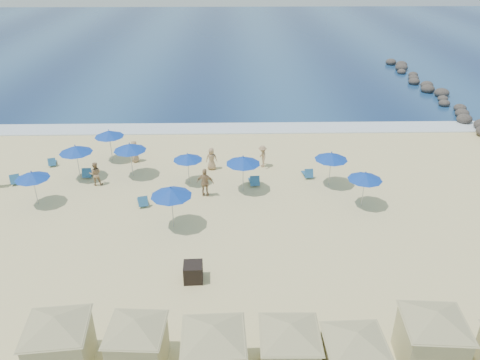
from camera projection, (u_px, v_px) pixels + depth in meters
The scene contains 31 objects.
ground at pixel (171, 232), 25.46m from camera, with size 160.00×160.00×0.00m, color beige.
ocean at pixel (209, 39), 74.31m from camera, with size 160.00×80.00×0.06m, color navy.
surf_line at pixel (192, 129), 39.21m from camera, with size 160.00×2.50×0.08m, color white.
rock_jetty at pixel (432, 91), 47.87m from camera, with size 2.56×26.66×0.96m.
trash_bin at pixel (193, 272), 21.68m from camera, with size 0.88×0.88×0.88m, color black.
cabana_0 at pixel (58, 337), 16.63m from camera, with size 4.45×4.45×2.80m.
cabana_1 at pixel (137, 338), 16.75m from camera, with size 4.12×4.12×2.59m.
cabana_2 at pixel (214, 346), 16.25m from camera, with size 4.48×4.48×2.81m.
cabana_3 at pixel (289, 343), 16.46m from camera, with size 4.27×4.27×2.68m.
cabana_4 at pixel (354, 352), 16.11m from camera, with size 4.27×4.27×2.68m.
cabana_5 at pixel (433, 332), 16.80m from camera, with size 4.52×4.52×2.85m.
umbrella_1 at pixel (32, 175), 27.19m from camera, with size 1.98×1.98×2.26m.
umbrella_2 at pixel (76, 149), 30.19m from camera, with size 2.14×2.14×2.43m.
umbrella_3 at pixel (109, 134), 32.84m from camera, with size 2.06×2.06×2.35m.
umbrella_4 at pixel (130, 147), 30.50m from camera, with size 2.14×2.14×2.44m.
umbrella_5 at pixel (171, 192), 24.90m from camera, with size 2.24×2.24×2.55m.
umbrella_6 at pixel (188, 157), 29.73m from camera, with size 1.89×1.89×2.15m.
umbrella_7 at pixel (243, 160), 28.68m from camera, with size 2.14×2.14×2.44m.
umbrella_8 at pixel (331, 156), 29.35m from camera, with size 2.09×2.09×2.38m.
umbrella_9 at pixel (365, 176), 27.03m from camera, with size 2.01×2.01×2.29m.
beach_chair_0 at pixel (15, 179), 30.49m from camera, with size 1.08×1.46×0.74m.
beach_chair_1 at pixel (52, 162), 32.92m from camera, with size 0.83×1.25×0.63m.
beach_chair_2 at pixel (88, 173), 31.33m from camera, with size 0.65×1.37×0.74m.
beach_chair_3 at pixel (143, 201), 27.97m from camera, with size 0.89×1.39×0.71m.
beach_chair_4 at pixel (254, 181), 30.29m from camera, with size 0.71×1.40×0.75m.
beach_chair_5 at pixel (308, 173), 31.29m from camera, with size 0.65×1.30×0.69m.
beachgoer_1 at pixel (95, 174), 30.00m from camera, with size 0.77×0.60×1.58m, color #A5815B.
beachgoer_2 at pixel (205, 183), 28.63m from camera, with size 1.07×0.45×1.83m, color #A5815B.
beachgoer_3 at pixel (262, 156), 32.42m from camera, with size 1.01×0.58×1.57m, color #A5815B.
beachgoer_4 at pixel (135, 151), 33.17m from camera, with size 0.77×0.50×1.57m, color #A5815B.
beachgoer_5 at pixel (212, 159), 32.05m from camera, with size 0.77×0.50×1.57m, color #A5815B.
Camera 1 is at (3.30, -21.40, 14.19)m, focal length 35.00 mm.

